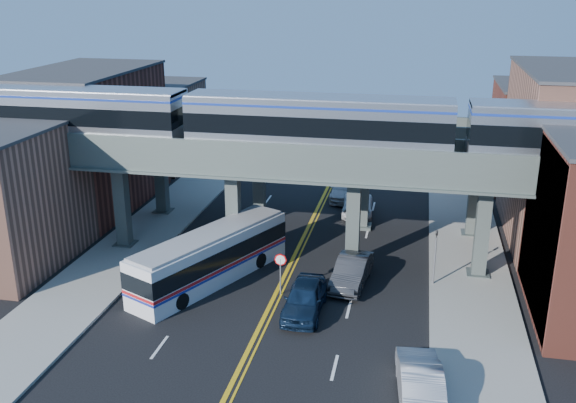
{
  "coord_description": "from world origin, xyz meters",
  "views": [
    {
      "loc": [
        7.7,
        -30.59,
        17.64
      ],
      "look_at": [
        0.1,
        6.13,
        4.79
      ],
      "focal_mm": 40.0,
      "sensor_mm": 36.0,
      "label": 1
    }
  ],
  "objects_px": {
    "car_lane_b": "(352,271)",
    "transit_bus": "(211,257)",
    "stop_sign": "(281,267)",
    "car_lane_a": "(304,298)",
    "car_lane_c": "(357,206)",
    "transit_train": "(318,123)",
    "traffic_signal": "(435,251)",
    "car_parked_curb": "(420,380)",
    "car_lane_d": "(344,189)"
  },
  "relations": [
    {
      "from": "car_lane_b",
      "to": "transit_bus",
      "type": "bearing_deg",
      "value": -166.27
    },
    {
      "from": "stop_sign",
      "to": "car_lane_a",
      "type": "height_order",
      "value": "stop_sign"
    },
    {
      "from": "transit_bus",
      "to": "car_lane_c",
      "type": "height_order",
      "value": "transit_bus"
    },
    {
      "from": "transit_train",
      "to": "car_lane_c",
      "type": "relative_size",
      "value": 10.05
    },
    {
      "from": "traffic_signal",
      "to": "car_lane_b",
      "type": "height_order",
      "value": "traffic_signal"
    },
    {
      "from": "car_lane_a",
      "to": "car_lane_c",
      "type": "bearing_deg",
      "value": 85.56
    },
    {
      "from": "stop_sign",
      "to": "car_lane_c",
      "type": "bearing_deg",
      "value": 78.48
    },
    {
      "from": "car_parked_curb",
      "to": "car_lane_b",
      "type": "bearing_deg",
      "value": -74.37
    },
    {
      "from": "traffic_signal",
      "to": "car_lane_d",
      "type": "height_order",
      "value": "traffic_signal"
    },
    {
      "from": "transit_train",
      "to": "car_parked_curb",
      "type": "xyz_separation_m",
      "value": [
        6.89,
        -13.48,
        -8.53
      ]
    },
    {
      "from": "transit_bus",
      "to": "car_parked_curb",
      "type": "bearing_deg",
      "value": -101.34
    },
    {
      "from": "traffic_signal",
      "to": "transit_train",
      "type": "bearing_deg",
      "value": 165.23
    },
    {
      "from": "car_lane_a",
      "to": "car_parked_curb",
      "type": "relative_size",
      "value": 0.98
    },
    {
      "from": "stop_sign",
      "to": "transit_bus",
      "type": "relative_size",
      "value": 0.22
    },
    {
      "from": "car_lane_c",
      "to": "car_parked_curb",
      "type": "distance_m",
      "value": 23.95
    },
    {
      "from": "car_lane_a",
      "to": "car_lane_c",
      "type": "relative_size",
      "value": 1.03
    },
    {
      "from": "traffic_signal",
      "to": "car_lane_a",
      "type": "relative_size",
      "value": 0.78
    },
    {
      "from": "car_lane_b",
      "to": "car_lane_a",
      "type": "bearing_deg",
      "value": -112.41
    },
    {
      "from": "transit_train",
      "to": "car_parked_curb",
      "type": "relative_size",
      "value": 9.52
    },
    {
      "from": "transit_train",
      "to": "transit_bus",
      "type": "xyz_separation_m",
      "value": [
        -5.93,
        -4.01,
        -7.85
      ]
    },
    {
      "from": "car_lane_a",
      "to": "car_parked_curb",
      "type": "bearing_deg",
      "value": -45.91
    },
    {
      "from": "transit_train",
      "to": "car_lane_d",
      "type": "xyz_separation_m",
      "value": [
        0.19,
        13.79,
        -8.61
      ]
    },
    {
      "from": "car_lane_b",
      "to": "car_parked_curb",
      "type": "bearing_deg",
      "value": -62.65
    },
    {
      "from": "transit_bus",
      "to": "car_lane_d",
      "type": "xyz_separation_m",
      "value": [
        6.12,
        17.8,
        -0.76
      ]
    },
    {
      "from": "car_parked_curb",
      "to": "car_lane_d",
      "type": "bearing_deg",
      "value": -82.13
    },
    {
      "from": "transit_train",
      "to": "car_lane_d",
      "type": "bearing_deg",
      "value": 89.22
    },
    {
      "from": "traffic_signal",
      "to": "car_lane_c",
      "type": "bearing_deg",
      "value": 116.22
    },
    {
      "from": "car_parked_curb",
      "to": "transit_train",
      "type": "bearing_deg",
      "value": -68.87
    },
    {
      "from": "car_lane_a",
      "to": "car_lane_c",
      "type": "xyz_separation_m",
      "value": [
        1.25,
        16.81,
        -0.19
      ]
    },
    {
      "from": "car_lane_d",
      "to": "car_lane_b",
      "type": "bearing_deg",
      "value": -84.63
    },
    {
      "from": "traffic_signal",
      "to": "car_lane_a",
      "type": "height_order",
      "value": "traffic_signal"
    },
    {
      "from": "traffic_signal",
      "to": "car_parked_curb",
      "type": "xyz_separation_m",
      "value": [
        -0.7,
        -11.48,
        -1.42
      ]
    },
    {
      "from": "transit_bus",
      "to": "car_lane_c",
      "type": "relative_size",
      "value": 2.34
    },
    {
      "from": "traffic_signal",
      "to": "car_parked_curb",
      "type": "height_order",
      "value": "traffic_signal"
    },
    {
      "from": "car_lane_c",
      "to": "car_parked_curb",
      "type": "xyz_separation_m",
      "value": [
        5.16,
        -23.38,
        0.18
      ]
    },
    {
      "from": "transit_bus",
      "to": "car_lane_a",
      "type": "distance_m",
      "value": 7.06
    },
    {
      "from": "transit_bus",
      "to": "car_parked_curb",
      "type": "relative_size",
      "value": 2.21
    },
    {
      "from": "traffic_signal",
      "to": "transit_bus",
      "type": "height_order",
      "value": "traffic_signal"
    },
    {
      "from": "transit_bus",
      "to": "car_lane_b",
      "type": "relative_size",
      "value": 2.26
    },
    {
      "from": "transit_train",
      "to": "car_lane_a",
      "type": "height_order",
      "value": "transit_train"
    },
    {
      "from": "car_lane_a",
      "to": "car_lane_d",
      "type": "height_order",
      "value": "car_lane_a"
    },
    {
      "from": "traffic_signal",
      "to": "transit_bus",
      "type": "distance_m",
      "value": 13.68
    },
    {
      "from": "stop_sign",
      "to": "transit_bus",
      "type": "xyz_separation_m",
      "value": [
        -4.62,
        0.99,
        -0.2
      ]
    },
    {
      "from": "car_lane_b",
      "to": "car_lane_d",
      "type": "height_order",
      "value": "car_lane_b"
    },
    {
      "from": "transit_train",
      "to": "car_lane_c",
      "type": "height_order",
      "value": "transit_train"
    },
    {
      "from": "car_lane_a",
      "to": "car_lane_b",
      "type": "xyz_separation_m",
      "value": [
        2.2,
        4.1,
        -0.03
      ]
    },
    {
      "from": "car_lane_b",
      "to": "car_parked_curb",
      "type": "height_order",
      "value": "car_parked_curb"
    },
    {
      "from": "car_lane_b",
      "to": "stop_sign",
      "type": "bearing_deg",
      "value": -145.39
    },
    {
      "from": "car_lane_a",
      "to": "car_lane_b",
      "type": "distance_m",
      "value": 4.65
    },
    {
      "from": "car_lane_b",
      "to": "car_parked_curb",
      "type": "relative_size",
      "value": 0.98
    }
  ]
}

